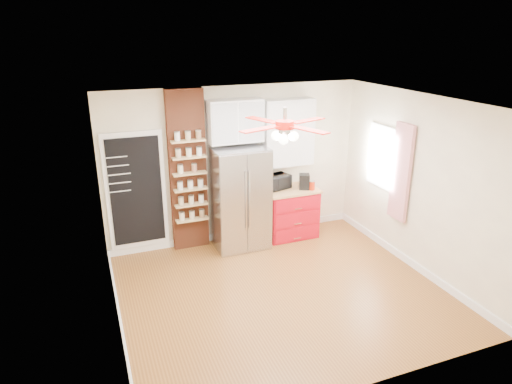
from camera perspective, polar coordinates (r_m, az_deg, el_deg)
name	(u,v)px	position (r m, az deg, el deg)	size (l,w,h in m)	color
floor	(281,291)	(6.73, 3.16, -12.31)	(4.50, 4.50, 0.00)	brown
ceiling	(285,103)	(5.77, 3.67, 11.04)	(4.50, 4.50, 0.00)	white
wall_back	(235,165)	(7.88, -2.63, 3.41)	(4.50, 0.02, 2.70)	beige
wall_front	(369,276)	(4.56, 13.99, -10.11)	(4.50, 0.02, 2.70)	beige
wall_left	(108,230)	(5.63, -18.00, -4.50)	(0.02, 4.00, 2.70)	beige
wall_right	(419,185)	(7.30, 19.70, 0.87)	(0.02, 4.00, 2.70)	beige
chalkboard	(136,191)	(7.59, -14.76, 0.10)	(0.95, 0.05, 1.95)	white
brick_pillar	(188,171)	(7.59, -8.52, 2.56)	(0.60, 0.16, 2.70)	brown
fridge	(240,198)	(7.69, -2.04, -0.76)	(0.90, 0.70, 1.75)	#B2B2B7
upper_glass_cabinet	(235,121)	(7.52, -2.65, 8.87)	(0.90, 0.35, 0.70)	white
red_cabinet	(290,212)	(8.23, 4.28, -2.54)	(0.94, 0.64, 0.90)	#B40A19
upper_shelf_unit	(288,133)	(7.95, 4.01, 7.43)	(0.90, 0.30, 1.15)	white
window	(383,157)	(7.90, 15.59, 4.23)	(0.04, 0.75, 1.05)	white
curtain	(401,172)	(7.48, 17.67, 2.35)	(0.06, 0.40, 1.55)	red
ceiling_fan	(285,125)	(5.81, 3.61, 8.35)	(1.40, 1.40, 0.44)	silver
toaster_oven	(277,182)	(8.03, 2.65, 1.27)	(0.44, 0.30, 0.24)	black
coffee_maker	(304,182)	(8.05, 6.04, 1.31)	(0.18, 0.19, 0.27)	black
canister_left	(312,186)	(8.03, 6.99, 0.81)	(0.10, 0.10, 0.16)	red
canister_right	(305,182)	(8.18, 6.20, 1.19)	(0.10, 0.10, 0.15)	red
pantry_jar_oats	(180,169)	(7.42, -9.44, 2.82)	(0.09, 0.09, 0.13)	beige
pantry_jar_beans	(194,168)	(7.48, -7.74, 3.00)	(0.09, 0.09, 0.12)	#92634A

